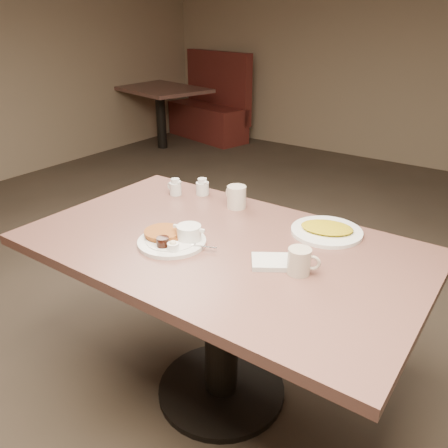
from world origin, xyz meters
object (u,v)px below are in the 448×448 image
Objects in this scene: main_plate at (174,238)px; coffee_mug_far at (236,197)px; booth_back_left at (206,108)px; coffee_mug_near at (300,261)px; creamer_left at (175,187)px; diner_table at (221,281)px; hash_plate at (327,230)px; creamer_right at (202,187)px.

coffee_mug_far is (-0.01, 0.43, 0.03)m from main_plate.
coffee_mug_near is at bearing -48.84° from booth_back_left.
creamer_left is 0.05× the size of booth_back_left.
main_plate reaches higher than diner_table.
creamer_left is at bearing -173.53° from coffee_mug_far.
diner_table is at bearing -51.80° from booth_back_left.
main_plate reaches higher than hash_plate.
creamer_left reaches higher than diner_table.
diner_table is 0.41m from coffee_mug_near.
coffee_mug_far is 0.44m from hash_plate.
coffee_mug_near is (0.49, 0.07, 0.02)m from main_plate.
coffee_mug_far reaches higher than creamer_left.
creamer_right is 0.25× the size of hash_plate.
creamer_right is 0.05× the size of booth_back_left.
main_plate is 3.90× the size of creamer_right.
coffee_mug_near reaches higher than diner_table.
hash_plate is (0.77, 0.02, -0.02)m from creamer_left.
coffee_mug_near is at bearing -5.13° from diner_table.
coffee_mug_near is 0.61m from coffee_mug_far.
main_plate is 0.60m from hash_plate.
creamer_left is 0.13m from creamer_right.
creamer_right is at bearing 36.82° from creamer_left.
booth_back_left is (-3.20, 3.66, -0.39)m from coffee_mug_near.
creamer_left is (-0.33, -0.04, -0.01)m from coffee_mug_far.
diner_table is 0.26m from main_plate.
coffee_mug_far is at bearing 90.71° from main_plate.
coffee_mug_near is at bearing -81.59° from hash_plate.
creamer_left is at bearing 158.82° from coffee_mug_near.
hash_plate reaches higher than diner_table.
hash_plate is (0.66, -0.06, -0.02)m from creamer_right.
creamer_left reaches higher than hash_plate.
coffee_mug_far is 1.51× the size of creamer_right.
diner_table is at bearing -44.46° from creamer_right.
coffee_mug_far is 0.08× the size of booth_back_left.
main_plate is 3.79× the size of creamer_left.
creamer_left is (-0.33, 0.39, 0.01)m from main_plate.
creamer_left is 1.03× the size of creamer_right.
booth_back_left reaches higher than diner_table.
diner_table is 0.46m from hash_plate.
main_plate is at bearing -64.10° from creamer_right.
diner_table is 17.34× the size of creamer_right.
booth_back_left is (-2.48, 3.26, -0.38)m from creamer_right.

